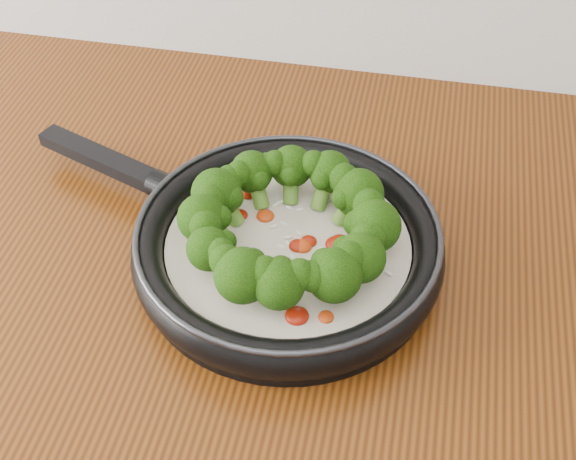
# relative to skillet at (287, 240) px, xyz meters

# --- Properties ---
(skillet) EXTENTS (0.51, 0.40, 0.09)m
(skillet) POSITION_rel_skillet_xyz_m (0.00, 0.00, 0.00)
(skillet) COLOR black
(skillet) RESTS_ON counter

